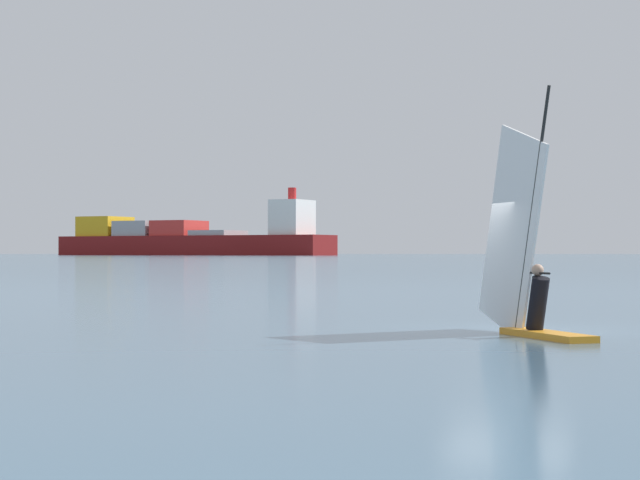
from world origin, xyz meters
name	(u,v)px	position (x,y,z in m)	size (l,w,h in m)	color
ground_plane	(506,329)	(0.00, 0.00, 0.00)	(4000.00, 4000.00, 0.00)	#476B84
windsurfer	(526,270)	(0.73, -1.55, 1.21)	(2.89, 3.43, 4.69)	orange
cargo_ship	(190,239)	(-283.48, 513.27, 8.39)	(153.62, 40.14, 32.86)	maroon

